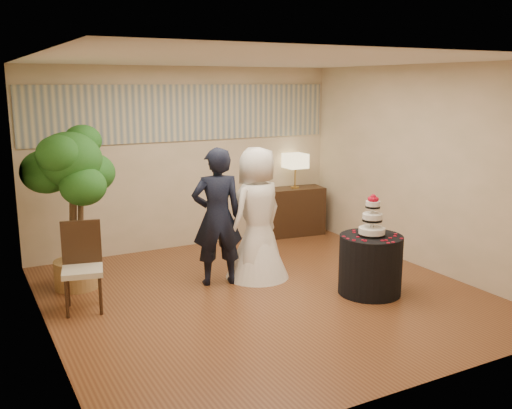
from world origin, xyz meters
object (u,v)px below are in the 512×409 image
table_lamp (295,171)px  console (295,211)px  cake_table (370,265)px  wedding_cake (372,215)px  ficus_tree (72,207)px  groom (217,217)px  side_chair (82,268)px  bride (257,213)px

table_lamp → console: bearing=0.0°
cake_table → console: 2.90m
wedding_cake → ficus_tree: (-3.14, 1.92, 0.05)m
wedding_cake → console: size_ratio=0.53×
wedding_cake → ficus_tree: size_ratio=0.25×
console → table_lamp: 0.70m
groom → table_lamp: 2.71m
cake_table → table_lamp: (0.67, 2.82, 0.74)m
groom → side_chair: 1.76m
cake_table → wedding_cake: wedding_cake is taller
cake_table → wedding_cake: bearing=90.0°
wedding_cake → table_lamp: table_lamp is taller
groom → bride: 0.57m
console → side_chair: 4.26m
cake_table → console: bearing=76.7°
wedding_cake → side_chair: size_ratio=0.51×
groom → cake_table: groom is taller
groom → side_chair: bearing=16.7°
ficus_tree → side_chair: size_ratio=2.06×
bride → side_chair: (-2.29, -0.09, -0.37)m
bride → ficus_tree: 2.33m
groom → wedding_cake: 1.93m
cake_table → wedding_cake: (0.00, 0.00, 0.62)m
console → side_chair: side_chair is taller
cake_table → side_chair: 3.41m
groom → console: size_ratio=1.82×
bride → ficus_tree: bearing=-37.6°
console → table_lamp: size_ratio=1.68×
bride → ficus_tree: ficus_tree is taller
cake_table → ficus_tree: size_ratio=0.37×
console → side_chair: (-3.89, -1.72, 0.10)m
groom → console: groom is taller
wedding_cake → ficus_tree: 3.68m
groom → bride: groom is taller
bride → side_chair: size_ratio=1.73×
ficus_tree → side_chair: bearing=-95.4°
groom → table_lamp: (2.17, 1.61, 0.22)m
console → ficus_tree: size_ratio=0.47×
groom → table_lamp: size_ratio=3.06×
bride → table_lamp: bearing=-153.9°
cake_table → wedding_cake: size_ratio=1.49×
ficus_tree → side_chair: 0.98m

